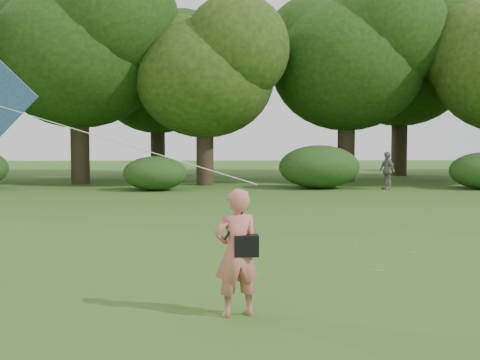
{
  "coord_description": "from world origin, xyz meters",
  "views": [
    {
      "loc": [
        -1.13,
        -7.94,
        2.2
      ],
      "look_at": [
        -0.86,
        2.0,
        1.5
      ],
      "focal_mm": 45.0,
      "sensor_mm": 36.0,
      "label": 1
    }
  ],
  "objects": [
    {
      "name": "ground",
      "position": [
        0.0,
        0.0,
        0.0
      ],
      "size": [
        100.0,
        100.0,
        0.0
      ],
      "primitive_type": "plane",
      "color": "#265114",
      "rests_on": "ground"
    },
    {
      "name": "man_kite_flyer",
      "position": [
        -0.97,
        -0.65,
        0.79
      ],
      "size": [
        0.66,
        0.53,
        1.58
      ],
      "primitive_type": "imported",
      "rotation": [
        0.0,
        0.0,
        3.44
      ],
      "color": "#D16D62",
      "rests_on": "ground"
    },
    {
      "name": "bystander_right",
      "position": [
        5.8,
        17.33,
        0.81
      ],
      "size": [
        0.71,
        1.02,
        1.61
      ],
      "primitive_type": "imported",
      "rotation": [
        0.0,
        0.0,
        -1.2
      ],
      "color": "gray",
      "rests_on": "ground"
    },
    {
      "name": "crossbody_bag",
      "position": [
        -0.86,
        -0.68,
        0.9
      ],
      "size": [
        0.43,
        0.2,
        0.67
      ],
      "color": "black",
      "rests_on": "ground"
    },
    {
      "name": "tree_line",
      "position": [
        1.67,
        22.88,
        5.6
      ],
      "size": [
        54.7,
        15.3,
        9.48
      ],
      "color": "#3A2D1E",
      "rests_on": "ground"
    },
    {
      "name": "shrub_band",
      "position": [
        -0.72,
        17.6,
        0.86
      ],
      "size": [
        39.15,
        3.22,
        1.88
      ],
      "color": "#264919",
      "rests_on": "ground"
    },
    {
      "name": "fallen_leaves",
      "position": [
        -1.2,
        3.27,
        0.01
      ],
      "size": [
        8.05,
        11.59,
        0.01
      ],
      "color": "olive",
      "rests_on": "ground"
    }
  ]
}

